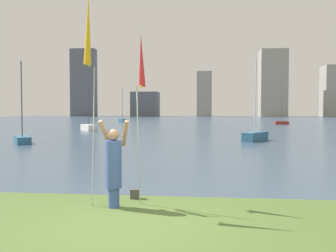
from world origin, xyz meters
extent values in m
cube|color=#384C60|center=(0.00, 61.19, -0.06)|extent=(120.00, 117.62, 0.12)
cube|color=#263316|center=(0.00, 2.38, -0.02)|extent=(120.00, 0.70, 0.02)
cylinder|color=#3F59A5|center=(-0.51, 1.20, 0.21)|extent=(0.24, 0.24, 0.43)
cylinder|color=#3F59A5|center=(-0.51, 1.20, 0.94)|extent=(0.35, 0.35, 1.02)
sphere|color=tan|center=(-0.51, 1.20, 1.58)|extent=(0.25, 0.25, 0.25)
cylinder|color=tan|center=(-0.73, 1.34, 1.60)|extent=(0.25, 0.40, 0.59)
cylinder|color=tan|center=(-0.29, 1.34, 1.60)|extent=(0.25, 0.40, 0.59)
cylinder|color=#B2B2B7|center=(-1.02, 1.40, 1.53)|extent=(0.02, 0.27, 3.06)
cone|color=yellow|center=(-1.02, 1.09, 3.81)|extent=(0.16, 0.28, 1.50)
sphere|color=yellow|center=(-1.02, 1.15, 3.07)|extent=(0.06, 0.06, 0.06)
cylinder|color=#B2B2B7|center=(-0.01, 1.40, 1.32)|extent=(0.02, 0.37, 2.62)
cone|color=red|center=(-0.01, 1.82, 3.24)|extent=(0.16, 0.32, 1.22)
sphere|color=yellow|center=(-0.01, 1.74, 2.64)|extent=(0.06, 0.06, 0.06)
cube|color=#4C4742|center=(-0.21, 2.05, 0.11)|extent=(0.21, 0.16, 0.23)
cube|color=silver|center=(-10.32, 30.05, 0.30)|extent=(2.28, 2.73, 0.61)
cylinder|color=#47474C|center=(-10.32, 30.05, 2.43)|extent=(0.08, 0.08, 3.65)
cube|color=#2D6084|center=(4.66, 19.26, 0.30)|extent=(2.03, 2.73, 0.60)
cylinder|color=silver|center=(4.66, 19.26, 3.01)|extent=(0.08, 0.08, 4.82)
cube|color=#2D6084|center=(-10.02, 15.83, 0.22)|extent=(1.98, 2.45, 0.45)
cylinder|color=#47474C|center=(-10.02, 15.83, 2.78)|extent=(0.07, 0.07, 4.67)
cube|color=#2D6084|center=(-12.61, 54.98, 0.27)|extent=(1.55, 1.82, 0.54)
cylinder|color=#47474C|center=(-12.61, 54.98, 3.05)|extent=(0.06, 0.06, 5.00)
cube|color=maroon|center=(11.80, 48.53, 0.23)|extent=(1.98, 1.01, 0.46)
cylinder|color=#47474C|center=(11.80, 48.53, 3.13)|extent=(0.06, 0.06, 5.34)
cube|color=#565B66|center=(-36.71, 107.63, 10.31)|extent=(7.65, 3.30, 20.62)
cube|color=#565B66|center=(-17.49, 107.47, 3.67)|extent=(7.91, 7.46, 7.34)
cube|color=gray|center=(0.27, 108.14, 6.70)|extent=(4.38, 4.61, 13.39)
cube|color=gray|center=(20.34, 108.73, 9.76)|extent=(7.64, 7.42, 19.52)
cube|color=gray|center=(37.41, 110.16, 7.48)|extent=(4.91, 7.15, 14.95)
camera|label=1|loc=(1.52, -6.81, 2.12)|focal=40.85mm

